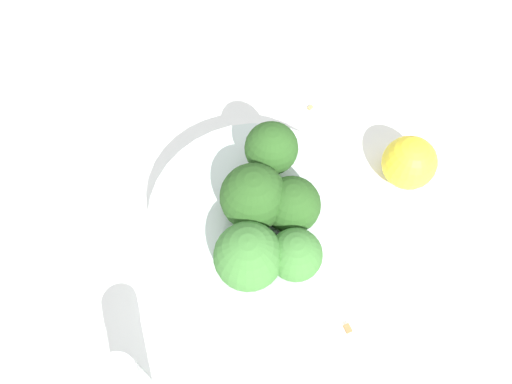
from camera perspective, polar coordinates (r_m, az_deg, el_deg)
ground_plane at (r=0.51m, az=0.00°, el=-4.61°), size 3.00×3.00×0.00m
bowl at (r=0.49m, az=0.00°, el=-3.35°), size 0.20×0.20×0.05m
broccoli_floret_0 at (r=0.42m, az=-0.88°, el=-7.38°), size 0.06×0.06×0.06m
broccoli_floret_1 at (r=0.46m, az=2.18°, el=4.79°), size 0.05×0.05×0.06m
broccoli_floret_2 at (r=0.44m, az=-0.52°, el=-0.51°), size 0.06×0.06×0.06m
broccoli_floret_3 at (r=0.44m, az=4.24°, el=-1.10°), size 0.05×0.05×0.05m
broccoli_floret_4 at (r=0.42m, az=4.53°, el=-7.20°), size 0.05×0.05×0.05m
pepper_shaker at (r=0.44m, az=-14.73°, el=-20.36°), size 0.03×0.03×0.08m
lemon_wedge at (r=0.54m, az=17.10°, el=3.22°), size 0.06×0.06×0.06m
almond_crumb_0 at (r=0.60m, az=6.23°, el=9.66°), size 0.01×0.01×0.01m
almond_crumb_2 at (r=0.48m, az=10.47°, el=-15.03°), size 0.01×0.01×0.01m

